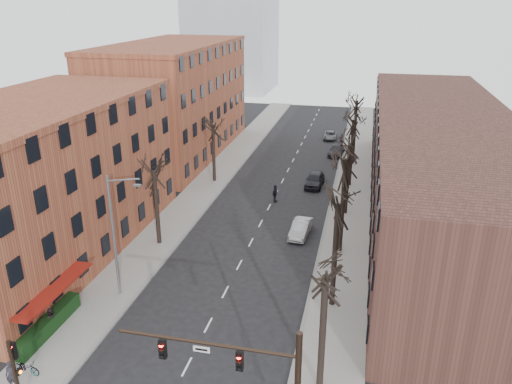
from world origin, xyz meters
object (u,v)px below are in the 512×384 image
Objects in this scene: bicycle at (26,367)px; pedestrian_a at (11,375)px; silver_sedan at (301,228)px; parked_car_mid at (336,150)px; parked_car_near at (315,180)px.

pedestrian_a is at bearing -178.70° from bicycle.
pedestrian_a is at bearing -115.06° from silver_sedan.
pedestrian_a reaches higher than silver_sedan.
bicycle is at bearing -116.20° from silver_sedan.
pedestrian_a is at bearing -101.96° from parked_car_mid.
silver_sedan is 2.45× the size of bicycle.
pedestrian_a is (-13.78, -47.36, 0.32)m from parked_car_mid.
pedestrian_a reaches higher than parked_car_mid.
silver_sedan reaches higher than bicycle.
silver_sedan is 25.35m from parked_car_mid.
parked_car_near is at bearing 47.21° from pedestrian_a.
parked_car_near is 36.92m from pedestrian_a.
parked_car_mid is 2.74× the size of pedestrian_a.
pedestrian_a reaches higher than parked_car_near.
silver_sedan is at bearing -88.68° from parked_car_mid.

